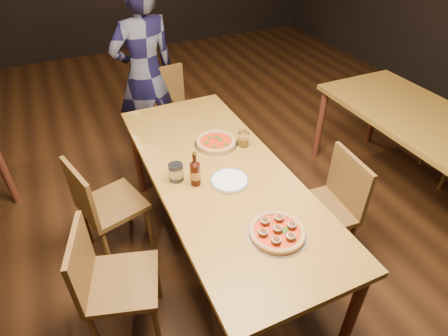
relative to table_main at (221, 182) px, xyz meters
name	(u,v)px	position (x,y,z in m)	size (l,w,h in m)	color
ground	(221,252)	(0.00, 0.00, -0.68)	(9.00, 9.00, 0.00)	black
table_main	(221,182)	(0.00, 0.00, 0.00)	(0.80, 2.00, 0.75)	brown
table_right	(441,137)	(1.70, -0.20, 0.00)	(0.80, 2.00, 0.75)	brown
chair_main_nw	(122,282)	(-0.72, -0.28, -0.26)	(0.39, 0.39, 0.83)	brown
chair_main_sw	(112,204)	(-0.65, 0.38, -0.26)	(0.39, 0.39, 0.83)	brown
chair_main_e	(320,210)	(0.61, -0.27, -0.25)	(0.40, 0.40, 0.85)	brown
chair_end	(172,119)	(0.07, 1.26, -0.22)	(0.43, 0.43, 0.91)	brown
pizza_meatball	(277,231)	(0.05, -0.59, 0.09)	(0.31, 0.31, 0.06)	#B7B7BF
pizza_margherita	(216,142)	(0.10, 0.30, 0.09)	(0.29, 0.29, 0.04)	#B7B7BF
plate_stack	(230,181)	(0.01, -0.11, 0.08)	(0.23, 0.23, 0.02)	white
beer_bottle	(195,173)	(-0.18, -0.04, 0.15)	(0.06, 0.06, 0.22)	black
water_glass	(176,172)	(-0.27, 0.05, 0.13)	(0.09, 0.09, 0.11)	white
amber_glass	(243,139)	(0.27, 0.22, 0.12)	(0.08, 0.08, 0.10)	#A06812
diner	(145,74)	(-0.06, 1.49, 0.14)	(0.60, 0.39, 1.64)	black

